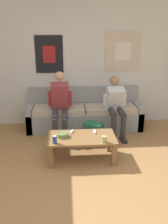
% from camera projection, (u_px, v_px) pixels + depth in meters
% --- Properties ---
extents(ground_plane, '(18.00, 18.00, 0.00)m').
position_uv_depth(ground_plane, '(81.00, 202.00, 3.09)').
color(ground_plane, '#9E7042').
extents(wall_back, '(10.00, 0.07, 2.55)m').
position_uv_depth(wall_back, '(73.00, 65.00, 5.26)').
color(wall_back, silver).
rests_on(wall_back, ground_plane).
extents(couch, '(2.37, 0.68, 0.83)m').
position_uv_depth(couch, '(85.00, 114.00, 5.28)').
color(couch, gray).
rests_on(couch, ground_plane).
extents(coffee_table, '(1.08, 0.60, 0.39)m').
position_uv_depth(coffee_table, '(82.00, 140.00, 3.99)').
color(coffee_table, olive).
rests_on(coffee_table, ground_plane).
extents(person_seated_adult, '(0.47, 0.89, 1.23)m').
position_uv_depth(person_seated_adult, '(60.00, 103.00, 4.79)').
color(person_seated_adult, '#2D2D33').
rests_on(person_seated_adult, ground_plane).
extents(person_seated_teen, '(0.47, 0.85, 1.13)m').
position_uv_depth(person_seated_teen, '(116.00, 104.00, 4.89)').
color(person_seated_teen, '#2D2D33').
rests_on(person_seated_teen, ground_plane).
extents(backpack, '(0.40, 0.36, 0.37)m').
position_uv_depth(backpack, '(93.00, 133.00, 4.65)').
color(backpack, '#1E5642').
rests_on(backpack, ground_plane).
extents(ceramic_bowl, '(0.19, 0.19, 0.07)m').
position_uv_depth(ceramic_bowl, '(62.00, 135.00, 3.96)').
color(ceramic_bowl, '#607F47').
rests_on(ceramic_bowl, coffee_table).
extents(pillar_candle, '(0.08, 0.08, 0.11)m').
position_uv_depth(pillar_candle, '(104.00, 139.00, 3.76)').
color(pillar_candle, tan).
rests_on(pillar_candle, coffee_table).
extents(drink_can_blue, '(0.07, 0.07, 0.12)m').
position_uv_depth(drink_can_blue, '(55.00, 140.00, 3.72)').
color(drink_can_blue, '#28479E').
rests_on(drink_can_blue, coffee_table).
extents(game_controller_near_left, '(0.08, 0.15, 0.03)m').
position_uv_depth(game_controller_near_left, '(72.00, 132.00, 4.12)').
color(game_controller_near_left, white).
rests_on(game_controller_near_left, coffee_table).
extents(game_controller_near_right, '(0.04, 0.14, 0.03)m').
position_uv_depth(game_controller_near_right, '(95.00, 132.00, 4.13)').
color(game_controller_near_right, white).
rests_on(game_controller_near_right, coffee_table).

